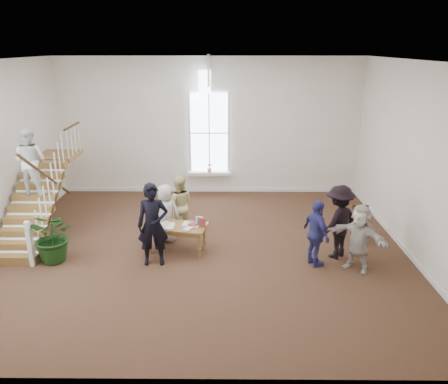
{
  "coord_description": "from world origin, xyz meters",
  "views": [
    {
      "loc": [
        0.61,
        -9.87,
        4.83
      ],
      "look_at": [
        0.53,
        0.4,
        1.35
      ],
      "focal_mm": 35.0,
      "sensor_mm": 36.0,
      "label": 1
    }
  ],
  "objects_px": {
    "library_table": "(176,228)",
    "floor_plant": "(54,236)",
    "woman_cluster_a": "(316,234)",
    "woman_cluster_b": "(339,222)",
    "elderly_woman": "(165,213)",
    "side_chair": "(359,221)",
    "woman_cluster_c": "(359,238)",
    "person_yellow": "(179,205)",
    "police_officer": "(153,225)"
  },
  "relations": [
    {
      "from": "woman_cluster_b",
      "to": "floor_plant",
      "type": "bearing_deg",
      "value": -36.63
    },
    {
      "from": "woman_cluster_a",
      "to": "library_table",
      "type": "bearing_deg",
      "value": 55.84
    },
    {
      "from": "woman_cluster_a",
      "to": "woman_cluster_b",
      "type": "height_order",
      "value": "woman_cluster_b"
    },
    {
      "from": "woman_cluster_a",
      "to": "floor_plant",
      "type": "xyz_separation_m",
      "value": [
        -6.02,
        0.15,
        -0.16
      ]
    },
    {
      "from": "woman_cluster_c",
      "to": "library_table",
      "type": "bearing_deg",
      "value": -151.02
    },
    {
      "from": "woman_cluster_b",
      "to": "woman_cluster_c",
      "type": "relative_size",
      "value": 1.15
    },
    {
      "from": "elderly_woman",
      "to": "woman_cluster_c",
      "type": "relative_size",
      "value": 0.97
    },
    {
      "from": "floor_plant",
      "to": "elderly_woman",
      "type": "bearing_deg",
      "value": 25.41
    },
    {
      "from": "library_table",
      "to": "floor_plant",
      "type": "height_order",
      "value": "floor_plant"
    },
    {
      "from": "woman_cluster_c",
      "to": "side_chair",
      "type": "height_order",
      "value": "woman_cluster_c"
    },
    {
      "from": "woman_cluster_b",
      "to": "elderly_woman",
      "type": "bearing_deg",
      "value": -50.72
    },
    {
      "from": "library_table",
      "to": "woman_cluster_a",
      "type": "xyz_separation_m",
      "value": [
        3.26,
        -0.69,
        0.19
      ]
    },
    {
      "from": "woman_cluster_c",
      "to": "woman_cluster_a",
      "type": "bearing_deg",
      "value": -151.43
    },
    {
      "from": "library_table",
      "to": "person_yellow",
      "type": "xyz_separation_m",
      "value": [
        -0.04,
        1.11,
        0.2
      ]
    },
    {
      "from": "woman_cluster_a",
      "to": "woman_cluster_c",
      "type": "height_order",
      "value": "woman_cluster_a"
    },
    {
      "from": "elderly_woman",
      "to": "woman_cluster_b",
      "type": "height_order",
      "value": "woman_cluster_b"
    },
    {
      "from": "library_table",
      "to": "elderly_woman",
      "type": "xyz_separation_m",
      "value": [
        -0.34,
        0.61,
        0.16
      ]
    },
    {
      "from": "woman_cluster_b",
      "to": "floor_plant",
      "type": "distance_m",
      "value": 6.63
    },
    {
      "from": "person_yellow",
      "to": "elderly_woman",
      "type": "bearing_deg",
      "value": 56.33
    },
    {
      "from": "woman_cluster_a",
      "to": "woman_cluster_b",
      "type": "bearing_deg",
      "value": -75.28
    },
    {
      "from": "woman_cluster_b",
      "to": "side_chair",
      "type": "distance_m",
      "value": 1.28
    },
    {
      "from": "police_officer",
      "to": "woman_cluster_c",
      "type": "bearing_deg",
      "value": -8.58
    },
    {
      "from": "library_table",
      "to": "person_yellow",
      "type": "distance_m",
      "value": 1.13
    },
    {
      "from": "woman_cluster_a",
      "to": "woman_cluster_c",
      "type": "distance_m",
      "value": 0.92
    },
    {
      "from": "woman_cluster_a",
      "to": "woman_cluster_c",
      "type": "bearing_deg",
      "value": -124.68
    },
    {
      "from": "woman_cluster_a",
      "to": "floor_plant",
      "type": "bearing_deg",
      "value": 66.45
    },
    {
      "from": "woman_cluster_b",
      "to": "library_table",
      "type": "bearing_deg",
      "value": -42.85
    },
    {
      "from": "library_table",
      "to": "woman_cluster_a",
      "type": "height_order",
      "value": "woman_cluster_a"
    },
    {
      "from": "woman_cluster_c",
      "to": "floor_plant",
      "type": "height_order",
      "value": "woman_cluster_c"
    },
    {
      "from": "floor_plant",
      "to": "side_chair",
      "type": "xyz_separation_m",
      "value": [
        7.41,
        1.24,
        -0.11
      ]
    },
    {
      "from": "police_officer",
      "to": "person_yellow",
      "type": "relative_size",
      "value": 1.21
    },
    {
      "from": "woman_cluster_c",
      "to": "woman_cluster_b",
      "type": "bearing_deg",
      "value": 155.88
    },
    {
      "from": "woman_cluster_a",
      "to": "side_chair",
      "type": "relative_size",
      "value": 1.69
    },
    {
      "from": "elderly_woman",
      "to": "side_chair",
      "type": "relative_size",
      "value": 1.61
    },
    {
      "from": "person_yellow",
      "to": "woman_cluster_b",
      "type": "bearing_deg",
      "value": 158.16
    },
    {
      "from": "elderly_woman",
      "to": "woman_cluster_a",
      "type": "height_order",
      "value": "woman_cluster_a"
    },
    {
      "from": "person_yellow",
      "to": "side_chair",
      "type": "bearing_deg",
      "value": 172.19
    },
    {
      "from": "library_table",
      "to": "floor_plant",
      "type": "relative_size",
      "value": 1.24
    },
    {
      "from": "floor_plant",
      "to": "woman_cluster_a",
      "type": "bearing_deg",
      "value": -1.4
    },
    {
      "from": "floor_plant",
      "to": "woman_cluster_c",
      "type": "bearing_deg",
      "value": -2.87
    },
    {
      "from": "floor_plant",
      "to": "police_officer",
      "type": "bearing_deg",
      "value": -2.37
    },
    {
      "from": "library_table",
      "to": "woman_cluster_b",
      "type": "xyz_separation_m",
      "value": [
        3.86,
        -0.24,
        0.29
      ]
    },
    {
      "from": "floor_plant",
      "to": "side_chair",
      "type": "bearing_deg",
      "value": 9.46
    },
    {
      "from": "library_table",
      "to": "woman_cluster_c",
      "type": "xyz_separation_m",
      "value": [
        4.16,
        -0.89,
        0.18
      ]
    },
    {
      "from": "library_table",
      "to": "elderly_woman",
      "type": "relative_size",
      "value": 1.03
    },
    {
      "from": "woman_cluster_a",
      "to": "side_chair",
      "type": "distance_m",
      "value": 1.98
    },
    {
      "from": "elderly_woman",
      "to": "side_chair",
      "type": "height_order",
      "value": "elderly_woman"
    },
    {
      "from": "elderly_woman",
      "to": "woman_cluster_c",
      "type": "height_order",
      "value": "woman_cluster_c"
    },
    {
      "from": "elderly_woman",
      "to": "woman_cluster_b",
      "type": "distance_m",
      "value": 4.28
    },
    {
      "from": "person_yellow",
      "to": "side_chair",
      "type": "xyz_separation_m",
      "value": [
        4.69,
        -0.42,
        -0.28
      ]
    }
  ]
}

